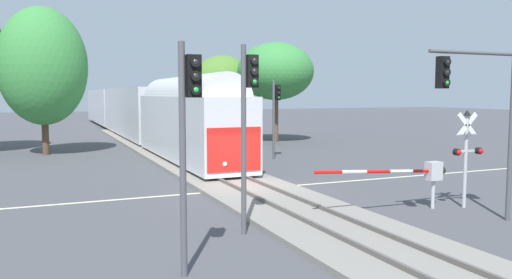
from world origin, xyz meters
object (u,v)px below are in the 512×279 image
object	(u,v)px
oak_behind_train	(43,66)
traffic_signal_near_right	(492,91)
traffic_signal_near_left	(188,121)
oak_far_right	(276,71)
crossing_gate_near	(421,173)
traffic_signal_far_side	(276,107)
traffic_signal_median	(248,109)
elm_centre_background	(222,86)
crossing_signal_mast	(467,148)
commuter_train	(132,110)

from	to	relation	value
oak_behind_train	traffic_signal_near_right	bearing A→B (deg)	-63.21
traffic_signal_near_left	oak_far_right	bearing A→B (deg)	61.23
crossing_gate_near	traffic_signal_near_right	xyz separation A→B (m)	(0.70, -2.48, 3.04)
traffic_signal_far_side	traffic_signal_median	size ratio (longest dim) A/B	0.89
crossing_gate_near	traffic_signal_median	xyz separation A→B (m)	(-7.19, -0.46, 2.50)
elm_centre_background	crossing_signal_mast	bearing A→B (deg)	-92.37
oak_behind_train	elm_centre_background	world-z (taller)	oak_behind_train
traffic_signal_near_left	oak_far_right	world-z (taller)	oak_far_right
commuter_train	traffic_signal_near_left	world-z (taller)	traffic_signal_near_left
traffic_signal_far_side	oak_far_right	distance (m)	12.36
traffic_signal_near_left	elm_centre_background	bearing A→B (deg)	69.47
traffic_signal_median	oak_far_right	bearing A→B (deg)	63.10
traffic_signal_median	oak_behind_train	bearing A→B (deg)	102.79
crossing_gate_near	commuter_train	bearing A→B (deg)	96.82
crossing_gate_near	crossing_signal_mast	world-z (taller)	crossing_signal_mast
crossing_gate_near	traffic_signal_near_left	xyz separation A→B (m)	(-9.86, -3.29, 2.32)
commuter_train	traffic_signal_far_side	bearing A→B (deg)	-75.28
traffic_signal_median	traffic_signal_near_left	bearing A→B (deg)	-133.35
elm_centre_background	oak_behind_train	bearing A→B (deg)	-155.68
traffic_signal_far_side	oak_behind_train	bearing A→B (deg)	148.11
traffic_signal_far_side	oak_far_right	bearing A→B (deg)	64.81
traffic_signal_near_left	oak_far_right	size ratio (longest dim) A/B	0.62
traffic_signal_median	elm_centre_background	world-z (taller)	elm_centre_background
traffic_signal_near_right	oak_far_right	bearing A→B (deg)	78.77
traffic_signal_near_right	commuter_train	bearing A→B (deg)	97.39
crossing_signal_mast	traffic_signal_near_left	size ratio (longest dim) A/B	0.67
oak_behind_train	elm_centre_background	distance (m)	17.57
elm_centre_background	traffic_signal_far_side	bearing A→B (deg)	-96.62
traffic_signal_far_side	traffic_signal_near_left	distance (m)	21.86
elm_centre_background	traffic_signal_near_left	bearing A→B (deg)	-110.53
commuter_train	oak_behind_train	xyz separation A→B (m)	(-8.32, -13.29, 3.58)
commuter_train	crossing_signal_mast	xyz separation A→B (m)	(6.33, -37.95, -0.43)
crossing_signal_mast	traffic_signal_near_left	world-z (taller)	traffic_signal_near_left
traffic_signal_near_left	oak_behind_train	size ratio (longest dim) A/B	0.53
traffic_signal_near_left	oak_far_right	xyz separation A→B (m)	(16.29, 29.67, 2.61)
traffic_signal_far_side	traffic_signal_near_left	size ratio (longest dim) A/B	0.94
traffic_signal_far_side	oak_far_right	world-z (taller)	oak_far_right
traffic_signal_near_left	crossing_gate_near	bearing A→B (deg)	18.46
crossing_signal_mast	crossing_gate_near	bearing A→B (deg)	168.15
crossing_gate_near	traffic_signal_near_left	distance (m)	10.65
traffic_signal_median	elm_centre_background	size ratio (longest dim) A/B	0.73
crossing_gate_near	oak_far_right	xyz separation A→B (m)	(6.43, 26.38, 4.93)
traffic_signal_far_side	oak_far_right	size ratio (longest dim) A/B	0.59
traffic_signal_near_left	elm_centre_background	xyz separation A→B (m)	(13.03, 34.79, 1.33)
traffic_signal_median	oak_behind_train	distance (m)	25.48
traffic_signal_median	elm_centre_background	xyz separation A→B (m)	(10.36, 31.96, 1.15)
traffic_signal_median	oak_far_right	distance (m)	30.20
commuter_train	oak_behind_train	size ratio (longest dim) A/B	6.02
traffic_signal_near_left	commuter_train	bearing A→B (deg)	82.51
crossing_signal_mast	traffic_signal_median	world-z (taller)	traffic_signal_median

